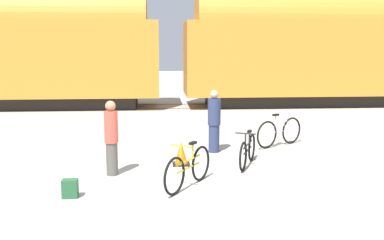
# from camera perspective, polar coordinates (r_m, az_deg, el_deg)

# --- Properties ---
(ground_plane) EXTENTS (80.00, 80.00, 0.00)m
(ground_plane) POSITION_cam_1_polar(r_m,az_deg,el_deg) (8.90, 0.01, -8.58)
(ground_plane) COLOR #A8A399
(freight_train) EXTENTS (54.56, 2.94, 5.19)m
(freight_train) POSITION_cam_1_polar(r_m,az_deg,el_deg) (20.28, -2.57, 9.37)
(freight_train) COLOR black
(freight_train) RESTS_ON ground_plane
(rail_near) EXTENTS (66.56, 0.07, 0.01)m
(rail_near) POSITION_cam_1_polar(r_m,az_deg,el_deg) (19.76, -2.44, 1.47)
(rail_near) COLOR #4C4238
(rail_near) RESTS_ON ground_plane
(rail_far) EXTENTS (66.56, 0.07, 0.01)m
(rail_far) POSITION_cam_1_polar(r_m,az_deg,el_deg) (21.18, -2.58, 2.01)
(rail_far) COLOR #4C4238
(rail_far) RESTS_ON ground_plane
(bicycle_black) EXTENTS (0.69, 1.53, 0.83)m
(bicycle_black) POSITION_cam_1_polar(r_m,az_deg,el_deg) (10.46, 7.07, -3.89)
(bicycle_black) COLOR black
(bicycle_black) RESTS_ON ground_plane
(bicycle_yellow) EXTENTS (1.02, 1.51, 0.91)m
(bicycle_yellow) POSITION_cam_1_polar(r_m,az_deg,el_deg) (8.81, -0.47, -6.16)
(bicycle_yellow) COLOR black
(bicycle_yellow) RESTS_ON ground_plane
(bicycle_silver) EXTENTS (1.50, 1.00, 0.94)m
(bicycle_silver) POSITION_cam_1_polar(r_m,az_deg,el_deg) (12.61, 11.05, -1.49)
(bicycle_silver) COLOR black
(bicycle_silver) RESTS_ON ground_plane
(person_in_red) EXTENTS (0.29, 0.29, 1.61)m
(person_in_red) POSITION_cam_1_polar(r_m,az_deg,el_deg) (9.69, -10.20, -2.20)
(person_in_red) COLOR #514C47
(person_in_red) RESTS_ON ground_plane
(person_in_navy) EXTENTS (0.33, 0.33, 1.63)m
(person_in_navy) POSITION_cam_1_polar(r_m,az_deg,el_deg) (11.62, 2.83, -0.15)
(person_in_navy) COLOR #283351
(person_in_navy) RESTS_ON ground_plane
(backpack) EXTENTS (0.28, 0.20, 0.34)m
(backpack) POSITION_cam_1_polar(r_m,az_deg,el_deg) (8.60, -15.23, -8.40)
(backpack) COLOR #235633
(backpack) RESTS_ON ground_plane
(traffic_cone) EXTENTS (0.40, 0.40, 0.55)m
(traffic_cone) POSITION_cam_1_polar(r_m,az_deg,el_deg) (10.49, -1.39, -4.34)
(traffic_cone) COLOR black
(traffic_cone) RESTS_ON ground_plane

